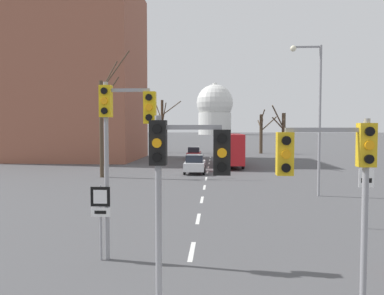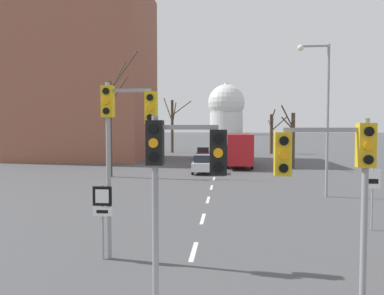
{
  "view_description": "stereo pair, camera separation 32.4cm",
  "coord_description": "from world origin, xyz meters",
  "px_view_note": "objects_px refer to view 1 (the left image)",
  "views": [
    {
      "loc": [
        0.78,
        -4.68,
        4.05
      ],
      "look_at": [
        0.13,
        5.49,
        3.53
      ],
      "focal_mm": 35.0,
      "sensor_mm": 36.0,
      "label": 1
    },
    {
      "loc": [
        1.1,
        -4.65,
        4.05
      ],
      "look_at": [
        0.13,
        5.49,
        3.53
      ],
      "focal_mm": 35.0,
      "sensor_mm": 36.0,
      "label": 2
    }
  ],
  "objects_px": {
    "traffic_signal_centre_tall": "(181,166)",
    "city_bus": "(230,147)",
    "traffic_signal_near_left": "(121,126)",
    "sedan_near_right": "(194,153)",
    "traffic_signal_near_right": "(336,166)",
    "street_lamp_right": "(315,106)",
    "sedan_near_left": "(195,164)",
    "sedan_far_left": "(220,150)",
    "sedan_mid_centre": "(222,147)",
    "route_sign_post": "(101,210)",
    "speed_limit_sign": "(366,187)"
  },
  "relations": [
    {
      "from": "traffic_signal_centre_tall",
      "to": "city_bus",
      "type": "height_order",
      "value": "traffic_signal_centre_tall"
    },
    {
      "from": "traffic_signal_near_left",
      "to": "sedan_near_right",
      "type": "height_order",
      "value": "traffic_signal_near_left"
    },
    {
      "from": "traffic_signal_near_right",
      "to": "sedan_near_right",
      "type": "xyz_separation_m",
      "value": [
        -5.57,
        41.62,
        -2.4
      ]
    },
    {
      "from": "traffic_signal_centre_tall",
      "to": "city_bus",
      "type": "relative_size",
      "value": 0.4
    },
    {
      "from": "traffic_signal_near_right",
      "to": "traffic_signal_centre_tall",
      "type": "bearing_deg",
      "value": -171.91
    },
    {
      "from": "traffic_signal_near_right",
      "to": "street_lamp_right",
      "type": "distance_m",
      "value": 14.89
    },
    {
      "from": "traffic_signal_near_right",
      "to": "sedan_near_left",
      "type": "bearing_deg",
      "value": 100.12
    },
    {
      "from": "city_bus",
      "to": "sedan_near_right",
      "type": "bearing_deg",
      "value": 116.13
    },
    {
      "from": "traffic_signal_near_left",
      "to": "sedan_far_left",
      "type": "relative_size",
      "value": 1.42
    },
    {
      "from": "traffic_signal_near_left",
      "to": "sedan_mid_centre",
      "type": "bearing_deg",
      "value": 85.77
    },
    {
      "from": "street_lamp_right",
      "to": "traffic_signal_near_right",
      "type": "bearing_deg",
      "value": -102.65
    },
    {
      "from": "route_sign_post",
      "to": "sedan_near_right",
      "type": "relative_size",
      "value": 0.53
    },
    {
      "from": "traffic_signal_near_right",
      "to": "city_bus",
      "type": "height_order",
      "value": "traffic_signal_near_right"
    },
    {
      "from": "street_lamp_right",
      "to": "sedan_near_right",
      "type": "height_order",
      "value": "street_lamp_right"
    },
    {
      "from": "speed_limit_sign",
      "to": "city_bus",
      "type": "distance_m",
      "value": 25.94
    },
    {
      "from": "traffic_signal_near_right",
      "to": "traffic_signal_centre_tall",
      "type": "relative_size",
      "value": 0.99
    },
    {
      "from": "sedan_near_left",
      "to": "sedan_mid_centre",
      "type": "height_order",
      "value": "sedan_near_left"
    },
    {
      "from": "traffic_signal_near_right",
      "to": "traffic_signal_near_left",
      "type": "bearing_deg",
      "value": 153.12
    },
    {
      "from": "sedan_far_left",
      "to": "sedan_near_right",
      "type": "bearing_deg",
      "value": -117.47
    },
    {
      "from": "sedan_far_left",
      "to": "traffic_signal_centre_tall",
      "type": "bearing_deg",
      "value": -91.61
    },
    {
      "from": "traffic_signal_near_right",
      "to": "traffic_signal_centre_tall",
      "type": "xyz_separation_m",
      "value": [
        -3.39,
        -0.48,
        0.03
      ]
    },
    {
      "from": "speed_limit_sign",
      "to": "sedan_near_right",
      "type": "relative_size",
      "value": 0.57
    },
    {
      "from": "street_lamp_right",
      "to": "sedan_mid_centre",
      "type": "relative_size",
      "value": 2.04
    },
    {
      "from": "traffic_signal_near_left",
      "to": "sedan_near_left",
      "type": "distance_m",
      "value": 22.94
    },
    {
      "from": "sedan_mid_centre",
      "to": "traffic_signal_centre_tall",
      "type": "bearing_deg",
      "value": -91.87
    },
    {
      "from": "traffic_signal_centre_tall",
      "to": "speed_limit_sign",
      "type": "relative_size",
      "value": 1.74
    },
    {
      "from": "traffic_signal_near_left",
      "to": "traffic_signal_near_right",
      "type": "xyz_separation_m",
      "value": [
        5.53,
        -2.8,
        -0.91
      ]
    },
    {
      "from": "route_sign_post",
      "to": "sedan_far_left",
      "type": "relative_size",
      "value": 0.6
    },
    {
      "from": "speed_limit_sign",
      "to": "street_lamp_right",
      "type": "distance_m",
      "value": 8.28
    },
    {
      "from": "route_sign_post",
      "to": "sedan_near_left",
      "type": "xyz_separation_m",
      "value": [
        1.62,
        22.76,
        -0.73
      ]
    },
    {
      "from": "route_sign_post",
      "to": "sedan_far_left",
      "type": "distance_m",
      "value": 45.92
    },
    {
      "from": "traffic_signal_near_right",
      "to": "street_lamp_right",
      "type": "bearing_deg",
      "value": 77.35
    },
    {
      "from": "sedan_mid_centre",
      "to": "sedan_far_left",
      "type": "height_order",
      "value": "sedan_far_left"
    },
    {
      "from": "speed_limit_sign",
      "to": "city_bus",
      "type": "bearing_deg",
      "value": 100.01
    },
    {
      "from": "traffic_signal_near_right",
      "to": "city_bus",
      "type": "distance_m",
      "value": 32.57
    },
    {
      "from": "speed_limit_sign",
      "to": "sedan_far_left",
      "type": "bearing_deg",
      "value": 97.44
    },
    {
      "from": "sedan_near_left",
      "to": "sedan_far_left",
      "type": "distance_m",
      "value": 23.11
    },
    {
      "from": "route_sign_post",
      "to": "city_bus",
      "type": "bearing_deg",
      "value": 80.37
    },
    {
      "from": "speed_limit_sign",
      "to": "sedan_near_right",
      "type": "distance_m",
      "value": 35.79
    },
    {
      "from": "traffic_signal_near_left",
      "to": "city_bus",
      "type": "bearing_deg",
      "value": 81.54
    },
    {
      "from": "speed_limit_sign",
      "to": "sedan_near_left",
      "type": "xyz_separation_m",
      "value": [
        -7.95,
        18.5,
        -0.84
      ]
    },
    {
      "from": "traffic_signal_centre_tall",
      "to": "speed_limit_sign",
      "type": "distance_m",
      "value": 10.21
    },
    {
      "from": "traffic_signal_near_left",
      "to": "sedan_near_right",
      "type": "bearing_deg",
      "value": 90.05
    },
    {
      "from": "route_sign_post",
      "to": "street_lamp_right",
      "type": "relative_size",
      "value": 0.26
    },
    {
      "from": "speed_limit_sign",
      "to": "sedan_near_left",
      "type": "relative_size",
      "value": 0.58
    },
    {
      "from": "traffic_signal_near_right",
      "to": "speed_limit_sign",
      "type": "distance_m",
      "value": 7.92
    },
    {
      "from": "street_lamp_right",
      "to": "sedan_mid_centre",
      "type": "bearing_deg",
      "value": 96.3
    },
    {
      "from": "sedan_near_right",
      "to": "sedan_mid_centre",
      "type": "height_order",
      "value": "sedan_near_right"
    },
    {
      "from": "traffic_signal_centre_tall",
      "to": "sedan_near_right",
      "type": "bearing_deg",
      "value": 92.96
    },
    {
      "from": "sedan_mid_centre",
      "to": "sedan_near_right",
      "type": "bearing_deg",
      "value": -104.61
    }
  ]
}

